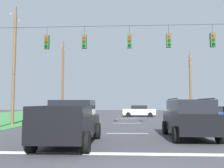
# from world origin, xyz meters

# --- Properties ---
(stop_bar_stripe) EXTENTS (15.66, 0.45, 0.01)m
(stop_bar_stripe) POSITION_xyz_m (0.00, 3.47, 0.00)
(stop_bar_stripe) COLOR white
(stop_bar_stripe) RESTS_ON ground
(lane_dash_0) EXTENTS (2.50, 0.15, 0.01)m
(lane_dash_0) POSITION_xyz_m (0.00, 9.47, 0.00)
(lane_dash_0) COLOR white
(lane_dash_0) RESTS_ON ground
(lane_dash_1) EXTENTS (2.50, 0.15, 0.01)m
(lane_dash_1) POSITION_xyz_m (0.00, 16.97, 0.00)
(lane_dash_1) COLOR white
(lane_dash_1) RESTS_ON ground
(lane_dash_2) EXTENTS (2.50, 0.15, 0.01)m
(lane_dash_2) POSITION_xyz_m (0.00, 23.41, 0.00)
(lane_dash_2) COLOR white
(lane_dash_2) RESTS_ON ground
(lane_dash_3) EXTENTS (2.50, 0.15, 0.01)m
(lane_dash_3) POSITION_xyz_m (0.00, 29.41, 0.00)
(lane_dash_3) COLOR white
(lane_dash_3) RESTS_ON ground
(overhead_signal_span) EXTENTS (18.60, 0.31, 7.67)m
(overhead_signal_span) POSITION_xyz_m (-0.20, 10.95, 4.33)
(overhead_signal_span) COLOR brown
(overhead_signal_span) RESTS_ON ground
(pickup_truck) EXTENTS (2.28, 5.40, 1.95)m
(pickup_truck) POSITION_xyz_m (-2.53, 5.37, 0.97)
(pickup_truck) COLOR black
(pickup_truck) RESTS_ON ground
(suv_black) EXTENTS (2.25, 4.82, 2.05)m
(suv_black) POSITION_xyz_m (3.19, 7.54, 1.06)
(suv_black) COLOR black
(suv_black) RESTS_ON ground
(distant_car_crossing_white) EXTENTS (4.41, 2.25, 1.52)m
(distant_car_crossing_white) POSITION_xyz_m (1.75, 27.75, 0.79)
(distant_car_crossing_white) COLOR silver
(distant_car_crossing_white) RESTS_ON ground
(distant_car_oncoming) EXTENTS (4.44, 2.32, 1.52)m
(distant_car_oncoming) POSITION_xyz_m (8.54, 18.06, 0.79)
(distant_car_oncoming) COLOR navy
(distant_car_oncoming) RESTS_ON ground
(distant_car_far_parked) EXTENTS (4.43, 2.28, 1.52)m
(distant_car_far_parked) POSITION_xyz_m (-8.63, 28.70, 0.79)
(distant_car_far_parked) COLOR black
(distant_car_far_parked) RESTS_ON ground
(utility_pole_far_right) EXTENTS (0.33, 1.94, 9.50)m
(utility_pole_far_right) POSITION_xyz_m (9.29, 30.40, 4.60)
(utility_pole_far_right) COLOR brown
(utility_pole_far_right) RESTS_ON ground
(utility_pole_mid_left) EXTENTS (0.27, 1.81, 10.34)m
(utility_pole_mid_left) POSITION_xyz_m (-9.78, 15.19, 5.03)
(utility_pole_mid_left) COLOR brown
(utility_pole_mid_left) RESTS_ON ground
(utility_pole_far_left) EXTENTS (0.33, 1.81, 11.14)m
(utility_pole_far_left) POSITION_xyz_m (-9.40, 30.33, 5.37)
(utility_pole_far_left) COLOR brown
(utility_pole_far_left) RESTS_ON ground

